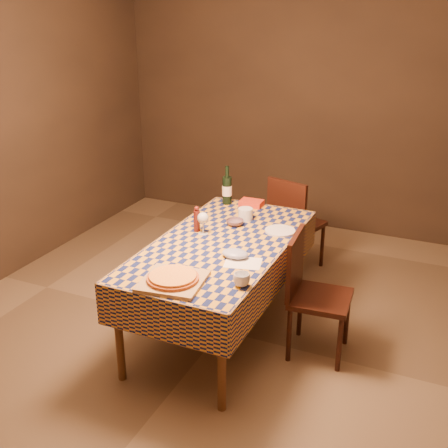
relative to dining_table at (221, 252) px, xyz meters
The scene contains 16 objects.
room 0.66m from the dining_table, ahead, with size 5.00×5.10×2.70m.
dining_table is the anchor object (origin of this frame).
cutting_board 0.71m from the dining_table, 91.45° to the right, with size 0.39×0.39×0.02m, color #AE8551.
pizza 0.72m from the dining_table, 91.45° to the right, with size 0.34×0.34×0.03m.
pepper_mill 0.34m from the dining_table, 155.02° to the left, with size 0.06×0.06×0.21m.
bowl 0.37m from the dining_table, 96.79° to the left, with size 0.14×0.14×0.04m, color #604751.
wine_glass 0.29m from the dining_table, 154.82° to the left, with size 0.09×0.09×0.18m.
wine_bottle 0.88m from the dining_table, 111.02° to the left, with size 0.10×0.10×0.34m.
deli_tub 0.52m from the dining_table, 91.12° to the left, with size 0.12×0.12×0.10m, color silver.
takeout_container 0.84m from the dining_table, 96.00° to the left, with size 0.20×0.14×0.05m, color red.
white_plate 0.51m from the dining_table, 48.85° to the left, with size 0.24×0.24×0.01m, color white.
tumbler 0.70m from the dining_table, 54.77° to the right, with size 0.11×0.11×0.09m, color white.
flour_patch 0.39m from the dining_table, 42.40° to the right, with size 0.25×0.19×0.00m, color white.
flour_bag 0.29m from the dining_table, 44.75° to the right, with size 0.19×0.14×0.06m, color #939ABC.
chair_far 1.29m from the dining_table, 82.63° to the left, with size 0.53×0.53×0.93m.
chair_right 0.71m from the dining_table, ahead, with size 0.46×0.45×0.93m.
Camera 1 is at (1.58, -3.47, 2.47)m, focal length 45.00 mm.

